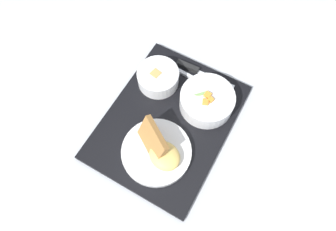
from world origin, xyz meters
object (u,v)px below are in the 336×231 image
Objects in this scene: bowl_salad at (207,100)px; knife at (194,69)px; spoon at (192,78)px; bowl_soup at (158,77)px; plate_main at (157,151)px.

bowl_salad reaches higher than knife.
knife reaches higher than spoon.
bowl_soup is 0.11m from knife.
bowl_salad is 1.05× the size of spoon.
plate_main is (0.17, -0.07, -0.01)m from bowl_salad.
plate_main is 1.28× the size of spoon.
plate_main is at bearing -84.77° from knife.
bowl_soup is at bearing -97.65° from bowl_salad.
bowl_soup reaches higher than spoon.
bowl_soup is 0.10m from spoon.
spoon is (-0.04, 0.08, -0.02)m from bowl_soup.
knife is 1.29× the size of spoon.
plate_main reaches higher than bowl_soup.
bowl_salad is 0.09m from spoon.
plate_main is 0.26m from knife.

